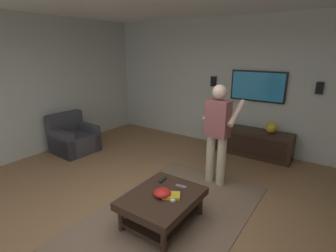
{
  "coord_description": "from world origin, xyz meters",
  "views": [
    {
      "loc": [
        -2.24,
        -1.9,
        2.15
      ],
      "look_at": [
        0.76,
        0.18,
        1.06
      ],
      "focal_mm": 27.58,
      "sensor_mm": 36.0,
      "label": 1
    }
  ],
  "objects_px": {
    "coffee_table": "(162,202)",
    "media_console": "(249,142)",
    "wall_speaker_right": "(214,81)",
    "person_standing": "(218,129)",
    "vase_round": "(271,128)",
    "wall_speaker_left": "(319,88)",
    "bowl": "(162,193)",
    "book": "(171,196)",
    "remote_grey": "(181,187)",
    "armchair": "(73,139)",
    "tv": "(258,86)",
    "remote_black": "(163,180)",
    "remote_white": "(171,198)"
  },
  "relations": [
    {
      "from": "wall_speaker_left",
      "to": "wall_speaker_right",
      "type": "distance_m",
      "value": 2.09
    },
    {
      "from": "bowl",
      "to": "remote_grey",
      "type": "xyz_separation_m",
      "value": [
        0.31,
        -0.08,
        -0.04
      ]
    },
    {
      "from": "wall_speaker_left",
      "to": "wall_speaker_right",
      "type": "height_order",
      "value": "wall_speaker_left"
    },
    {
      "from": "remote_white",
      "to": "remote_black",
      "type": "distance_m",
      "value": 0.47
    },
    {
      "from": "remote_grey",
      "to": "vase_round",
      "type": "bearing_deg",
      "value": -109.24
    },
    {
      "from": "tv",
      "to": "wall_speaker_right",
      "type": "xyz_separation_m",
      "value": [
        0.01,
        0.99,
        0.03
      ]
    },
    {
      "from": "remote_grey",
      "to": "wall_speaker_right",
      "type": "height_order",
      "value": "wall_speaker_right"
    },
    {
      "from": "armchair",
      "to": "wall_speaker_right",
      "type": "relative_size",
      "value": 3.88
    },
    {
      "from": "coffee_table",
      "to": "remote_grey",
      "type": "bearing_deg",
      "value": -19.62
    },
    {
      "from": "armchair",
      "to": "media_console",
      "type": "height_order",
      "value": "armchair"
    },
    {
      "from": "remote_black",
      "to": "wall_speaker_left",
      "type": "relative_size",
      "value": 0.68
    },
    {
      "from": "coffee_table",
      "to": "wall_speaker_left",
      "type": "relative_size",
      "value": 4.55
    },
    {
      "from": "vase_round",
      "to": "wall_speaker_left",
      "type": "bearing_deg",
      "value": -69.83
    },
    {
      "from": "media_console",
      "to": "person_standing",
      "type": "relative_size",
      "value": 1.04
    },
    {
      "from": "coffee_table",
      "to": "person_standing",
      "type": "distance_m",
      "value": 1.49
    },
    {
      "from": "bowl",
      "to": "remote_black",
      "type": "xyz_separation_m",
      "value": [
        0.32,
        0.23,
        -0.04
      ]
    },
    {
      "from": "wall_speaker_right",
      "to": "person_standing",
      "type": "bearing_deg",
      "value": -152.29
    },
    {
      "from": "book",
      "to": "vase_round",
      "type": "bearing_deg",
      "value": 49.74
    },
    {
      "from": "wall_speaker_right",
      "to": "tv",
      "type": "bearing_deg",
      "value": -90.76
    },
    {
      "from": "person_standing",
      "to": "remote_grey",
      "type": "relative_size",
      "value": 10.93
    },
    {
      "from": "armchair",
      "to": "book",
      "type": "bearing_deg",
      "value": -12.0
    },
    {
      "from": "remote_grey",
      "to": "vase_round",
      "type": "xyz_separation_m",
      "value": [
        2.58,
        -0.49,
        0.25
      ]
    },
    {
      "from": "coffee_table",
      "to": "media_console",
      "type": "height_order",
      "value": "media_console"
    },
    {
      "from": "remote_black",
      "to": "remote_grey",
      "type": "distance_m",
      "value": 0.31
    },
    {
      "from": "vase_round",
      "to": "wall_speaker_right",
      "type": "bearing_deg",
      "value": 79.78
    },
    {
      "from": "armchair",
      "to": "tv",
      "type": "relative_size",
      "value": 0.77
    },
    {
      "from": "coffee_table",
      "to": "media_console",
      "type": "relative_size",
      "value": 0.59
    },
    {
      "from": "media_console",
      "to": "tv",
      "type": "bearing_deg",
      "value": -180.0
    },
    {
      "from": "media_console",
      "to": "remote_grey",
      "type": "height_order",
      "value": "media_console"
    },
    {
      "from": "remote_grey",
      "to": "book",
      "type": "distance_m",
      "value": 0.26
    },
    {
      "from": "bowl",
      "to": "book",
      "type": "bearing_deg",
      "value": -61.66
    },
    {
      "from": "bowl",
      "to": "wall_speaker_right",
      "type": "xyz_separation_m",
      "value": [
        3.15,
        0.84,
        1.0
      ]
    },
    {
      "from": "media_console",
      "to": "wall_speaker_left",
      "type": "distance_m",
      "value": 1.65
    },
    {
      "from": "armchair",
      "to": "media_console",
      "type": "distance_m",
      "value": 3.76
    },
    {
      "from": "armchair",
      "to": "vase_round",
      "type": "distance_m",
      "value": 4.14
    },
    {
      "from": "person_standing",
      "to": "vase_round",
      "type": "bearing_deg",
      "value": -13.13
    },
    {
      "from": "bowl",
      "to": "book",
      "type": "distance_m",
      "value": 0.11
    },
    {
      "from": "person_standing",
      "to": "book",
      "type": "bearing_deg",
      "value": -175.83
    },
    {
      "from": "tv",
      "to": "remote_black",
      "type": "relative_size",
      "value": 7.37
    },
    {
      "from": "armchair",
      "to": "vase_round",
      "type": "bearing_deg",
      "value": 32.12
    },
    {
      "from": "bowl",
      "to": "remote_white",
      "type": "relative_size",
      "value": 1.43
    },
    {
      "from": "tv",
      "to": "media_console",
      "type": "bearing_deg",
      "value": 0.0
    },
    {
      "from": "book",
      "to": "wall_speaker_right",
      "type": "xyz_separation_m",
      "value": [
        3.1,
        0.93,
        1.03
      ]
    },
    {
      "from": "tv",
      "to": "remote_white",
      "type": "relative_size",
      "value": 7.37
    },
    {
      "from": "person_standing",
      "to": "wall_speaker_right",
      "type": "relative_size",
      "value": 7.45
    },
    {
      "from": "tv",
      "to": "person_standing",
      "type": "height_order",
      "value": "tv"
    },
    {
      "from": "wall_speaker_left",
      "to": "wall_speaker_right",
      "type": "xyz_separation_m",
      "value": [
        0.0,
        2.09,
        -0.02
      ]
    },
    {
      "from": "person_standing",
      "to": "remote_black",
      "type": "relative_size",
      "value": 10.93
    },
    {
      "from": "coffee_table",
      "to": "book",
      "type": "xyz_separation_m",
      "value": [
        0.02,
        -0.12,
        0.12
      ]
    },
    {
      "from": "bowl",
      "to": "remote_black",
      "type": "distance_m",
      "value": 0.4
    }
  ]
}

